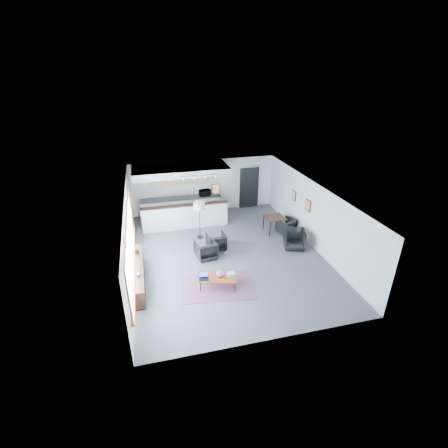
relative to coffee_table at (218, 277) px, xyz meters
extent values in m
cube|color=#4B4B4D|center=(0.79, 1.89, -0.37)|extent=(7.00, 9.00, 0.01)
cube|color=white|center=(0.79, 1.89, 2.24)|extent=(7.00, 9.00, 0.01)
cube|color=silver|center=(0.79, 6.40, 0.94)|extent=(7.00, 0.01, 2.60)
cube|color=silver|center=(0.79, -2.61, 0.94)|extent=(7.00, 0.01, 2.60)
cube|color=silver|center=(-2.71, 1.89, 0.94)|extent=(0.01, 9.00, 2.60)
cube|color=silver|center=(4.30, 1.89, 0.94)|extent=(0.01, 9.00, 2.60)
cube|color=#8CBFFF|center=(-2.68, 0.99, 1.14)|extent=(0.02, 5.80, 1.55)
cube|color=maroon|center=(-2.65, 0.99, 0.34)|extent=(0.10, 5.95, 0.06)
cube|color=maroon|center=(-2.66, 0.99, 1.94)|extent=(0.06, 5.95, 0.06)
cube|color=maroon|center=(-2.66, -1.91, 1.14)|extent=(0.06, 0.06, 1.60)
cube|color=maroon|center=(-2.66, 0.99, 1.14)|extent=(0.06, 0.06, 1.60)
cube|color=maroon|center=(-2.66, 3.89, 1.14)|extent=(0.06, 0.06, 1.60)
cube|color=black|center=(-2.51, 0.89, 0.26)|extent=(0.35, 3.00, 0.05)
cube|color=black|center=(-2.51, 0.89, -0.31)|extent=(0.35, 3.00, 0.05)
cube|color=black|center=(-2.51, -0.56, -0.03)|extent=(0.33, 0.04, 0.55)
cube|color=black|center=(-2.51, 0.89, -0.03)|extent=(0.33, 0.04, 0.55)
cube|color=black|center=(-2.51, 2.34, -0.03)|extent=(0.33, 0.04, 0.55)
cube|color=#3359A5|center=(-2.51, -0.41, -0.19)|extent=(0.18, 0.04, 0.20)
cube|color=silver|center=(-2.51, -0.24, -0.18)|extent=(0.18, 0.04, 0.22)
cube|color=maroon|center=(-2.51, -0.07, -0.17)|extent=(0.18, 0.04, 0.24)
cube|color=black|center=(-2.51, 0.10, -0.19)|extent=(0.18, 0.04, 0.20)
cube|color=#3359A5|center=(-2.51, 0.27, -0.18)|extent=(0.18, 0.04, 0.22)
cube|color=silver|center=(-2.51, 0.44, -0.17)|extent=(0.18, 0.04, 0.24)
cube|color=maroon|center=(-2.51, 0.61, -0.19)|extent=(0.18, 0.04, 0.20)
cube|color=black|center=(-2.51, 0.78, -0.18)|extent=(0.18, 0.04, 0.22)
cube|color=#3359A5|center=(-2.51, 0.95, -0.17)|extent=(0.18, 0.03, 0.24)
cube|color=silver|center=(-2.51, 1.12, -0.19)|extent=(0.18, 0.03, 0.20)
cube|color=maroon|center=(-2.51, 1.29, -0.18)|extent=(0.18, 0.03, 0.22)
cube|color=black|center=(-2.51, 1.46, -0.17)|extent=(0.18, 0.04, 0.24)
cube|color=black|center=(-2.51, 1.69, 0.37)|extent=(0.14, 0.02, 0.18)
sphere|color=#264C99|center=(-2.49, 0.29, 0.35)|extent=(0.14, 0.14, 0.14)
cube|color=white|center=(-0.41, 4.59, 0.19)|extent=(3.80, 0.25, 1.10)
cube|color=black|center=(-0.41, 4.59, 0.75)|extent=(3.85, 0.32, 0.04)
cube|color=white|center=(-0.41, 6.04, 0.09)|extent=(3.80, 0.60, 0.90)
cube|color=#2D2D2D|center=(-0.41, 6.04, 0.55)|extent=(3.82, 0.62, 0.04)
cube|color=tan|center=(-0.41, 6.19, 1.59)|extent=(2.80, 0.35, 0.70)
cube|color=white|center=(-0.41, 5.49, 2.09)|extent=(4.20, 1.80, 0.30)
cube|color=black|center=(0.99, 4.60, 1.39)|extent=(0.35, 0.03, 0.45)
cube|color=orange|center=(0.99, 4.59, 1.39)|extent=(0.30, 0.01, 0.40)
cube|color=black|center=(3.09, 6.31, 0.69)|extent=(1.00, 0.12, 2.10)
cube|color=white|center=(2.57, 6.32, 0.69)|extent=(0.06, 0.10, 2.10)
cube|color=white|center=(3.61, 6.32, 0.69)|extent=(0.06, 0.10, 2.10)
cube|color=white|center=(3.09, 6.32, 1.76)|extent=(1.10, 0.10, 0.06)
cube|color=silver|center=(0.19, 4.09, 2.20)|extent=(1.60, 0.04, 0.04)
cylinder|color=silver|center=(-0.46, 4.09, 2.12)|extent=(0.07, 0.07, 0.09)
cylinder|color=silver|center=(-0.01, 4.09, 2.12)|extent=(0.07, 0.07, 0.09)
cylinder|color=silver|center=(0.44, 4.09, 2.12)|extent=(0.07, 0.07, 0.09)
cylinder|color=silver|center=(0.89, 4.09, 2.12)|extent=(0.07, 0.07, 0.09)
cube|color=black|center=(4.26, 2.29, 1.19)|extent=(0.03, 0.38, 0.48)
cube|color=orange|center=(4.25, 2.29, 1.19)|extent=(0.00, 0.32, 0.42)
cube|color=black|center=(4.26, 3.59, 1.14)|extent=(0.03, 0.34, 0.44)
cube|color=#859FC5|center=(4.25, 3.59, 1.14)|extent=(0.00, 0.28, 0.38)
cube|color=#572F44|center=(0.00, 0.00, -0.36)|extent=(2.56, 1.92, 0.01)
cube|color=maroon|center=(0.00, 0.00, 0.01)|extent=(1.33, 0.94, 0.05)
cube|color=black|center=(-0.61, -0.12, -0.19)|extent=(0.03, 0.03, 0.35)
cube|color=black|center=(-0.46, 0.42, -0.19)|extent=(0.03, 0.03, 0.35)
cube|color=black|center=(0.46, -0.42, -0.19)|extent=(0.03, 0.03, 0.35)
cube|color=black|center=(0.61, 0.12, -0.19)|extent=(0.03, 0.03, 0.35)
cube|color=black|center=(-0.07, -0.27, -0.02)|extent=(1.11, 0.33, 0.03)
cube|color=black|center=(0.07, 0.27, -0.02)|extent=(1.11, 0.33, 0.03)
cube|color=black|center=(-0.48, -0.02, 0.04)|extent=(0.34, 0.27, 0.02)
cube|color=black|center=(-0.46, 0.09, 0.15)|extent=(0.32, 0.10, 0.21)
cube|color=blue|center=(-0.46, 0.09, 0.15)|extent=(0.29, 0.08, 0.18)
sphere|color=gray|center=(0.07, -0.02, 0.16)|extent=(0.27, 0.27, 0.27)
cube|color=silver|center=(0.44, 0.00, 0.05)|extent=(0.29, 0.24, 0.03)
cube|color=#3359A5|center=(0.44, 0.00, 0.08)|extent=(0.26, 0.22, 0.03)
cube|color=silver|center=(0.43, -0.01, 0.10)|extent=(0.24, 0.20, 0.03)
cube|color=#E5590C|center=(0.14, -0.20, 0.03)|extent=(0.12, 0.12, 0.01)
imported|color=black|center=(-0.03, 1.87, 0.02)|extent=(0.84, 0.81, 0.76)
imported|color=black|center=(0.50, 2.45, 0.00)|extent=(0.73, 0.68, 0.72)
cylinder|color=black|center=(0.05, 3.56, -0.35)|extent=(0.32, 0.32, 0.03)
cylinder|color=black|center=(0.05, 3.56, 0.34)|extent=(0.03, 0.03, 1.36)
cylinder|color=beige|center=(0.05, 3.56, 1.10)|extent=(0.52, 0.52, 0.30)
cube|color=black|center=(3.32, 3.33, 0.31)|extent=(0.84, 0.84, 0.04)
cylinder|color=black|center=(2.97, 2.95, -0.04)|extent=(0.04, 0.04, 0.65)
cylinder|color=black|center=(2.95, 3.68, -0.04)|extent=(0.04, 0.04, 0.65)
cylinder|color=black|center=(3.69, 2.98, -0.04)|extent=(0.04, 0.04, 0.65)
cylinder|color=black|center=(3.67, 3.70, -0.04)|extent=(0.04, 0.04, 0.65)
imported|color=black|center=(3.55, 1.79, -0.01)|extent=(0.86, 0.84, 0.71)
imported|color=black|center=(3.79, 3.13, -0.07)|extent=(0.75, 0.73, 0.59)
imported|color=black|center=(0.76, 6.04, 0.74)|extent=(0.55, 0.36, 0.35)
camera|label=1|loc=(-1.96, -8.54, 6.15)|focal=26.00mm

